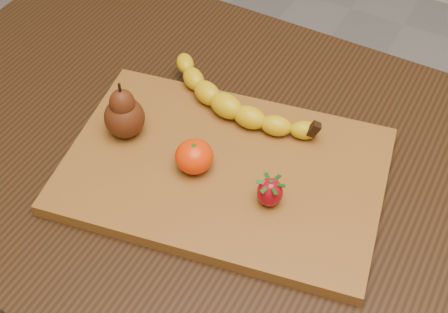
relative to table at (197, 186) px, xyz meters
The scene contains 6 objects.
table is the anchor object (origin of this frame).
cutting_board 0.13m from the table, 24.28° to the right, with size 0.45×0.30×0.02m, color brown.
banana 0.15m from the table, 72.36° to the left, with size 0.24×0.06×0.04m, color #D8B30A, non-canonical shape.
pear 0.19m from the table, 155.84° to the right, with size 0.06×0.06×0.09m, color #4C1F0C, non-canonical shape.
mandarin 0.15m from the table, 58.54° to the right, with size 0.05×0.05×0.05m, color red.
strawberry 0.21m from the table, 20.68° to the right, with size 0.04×0.04×0.04m, color #9B0412, non-canonical shape.
Camera 1 is at (0.35, -0.54, 1.45)m, focal length 50.00 mm.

